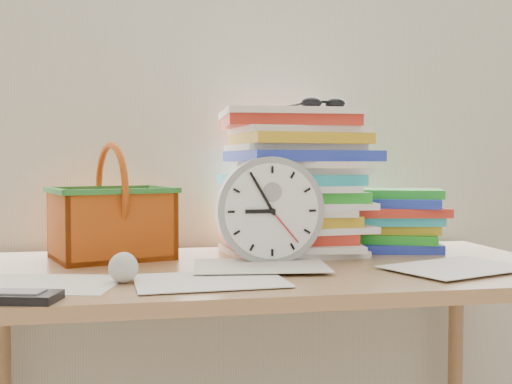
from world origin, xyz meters
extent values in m
cube|color=silver|center=(0.00, 2.00, 1.35)|extent=(4.00, 0.04, 2.70)
cube|color=silver|center=(0.00, 1.98, 1.30)|extent=(2.40, 0.01, 2.50)
cube|color=#997048|center=(0.00, 1.60, 0.73)|extent=(1.40, 0.70, 0.03)
cylinder|color=#997048|center=(0.65, 1.90, 0.36)|extent=(0.04, 0.04, 0.72)
cylinder|color=gray|center=(0.02, 1.63, 0.88)|extent=(0.26, 0.05, 0.26)
sphere|color=silver|center=(-0.33, 1.45, 0.78)|extent=(0.06, 0.06, 0.06)
cube|color=black|center=(-0.51, 1.30, 0.76)|extent=(0.17, 0.11, 0.02)
camera|label=1|loc=(-0.31, 0.13, 0.99)|focal=45.00mm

